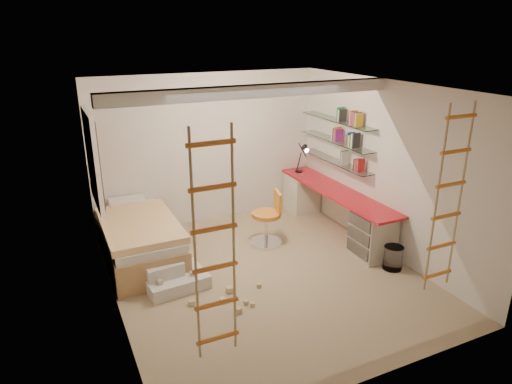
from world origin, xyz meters
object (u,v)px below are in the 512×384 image
desk (334,209)px  swivel_chair (268,225)px  bed (139,239)px  play_platform (172,276)px

desk → swivel_chair: swivel_chair is taller
bed → swivel_chair: bearing=-10.2°
desk → bed: size_ratio=1.40×
swivel_chair → bed: bearing=169.8°
desk → bed: desk is taller
desk → swivel_chair: 1.24m
desk → bed: 3.22m
swivel_chair → play_platform: size_ratio=1.03×
desk → play_platform: (-2.97, -0.57, -0.26)m
bed → play_platform: bed is taller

